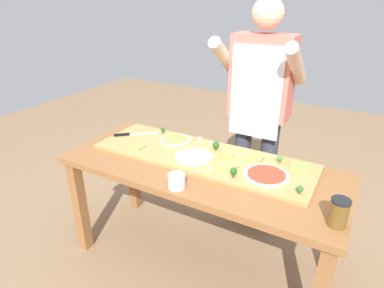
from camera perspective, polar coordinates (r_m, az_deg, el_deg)
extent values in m
plane|color=#896B4C|center=(2.41, 1.42, -19.46)|extent=(8.00, 8.00, 0.00)
cube|color=brown|center=(2.41, -18.94, -10.23)|extent=(0.07, 0.07, 0.70)
cube|color=brown|center=(2.76, -10.18, -4.53)|extent=(0.07, 0.07, 0.70)
cube|color=brown|center=(2.25, 23.79, -13.84)|extent=(0.07, 0.07, 0.70)
cube|color=brown|center=(1.98, 1.64, -4.28)|extent=(1.69, 0.70, 0.04)
cube|color=tan|center=(2.06, 1.69, -2.09)|extent=(1.39, 0.45, 0.02)
cube|color=#B7BABF|center=(2.38, -8.37, 1.77)|extent=(0.17, 0.15, 0.00)
cube|color=black|center=(2.37, -12.16, 1.59)|extent=(0.10, 0.09, 0.02)
cylinder|color=beige|center=(2.01, 0.33, -2.24)|extent=(0.24, 0.24, 0.01)
cylinder|color=silver|center=(2.01, 0.33, -2.04)|extent=(0.19, 0.19, 0.01)
cylinder|color=beige|center=(1.86, 12.83, -5.35)|extent=(0.25, 0.25, 0.01)
cylinder|color=#BC3D28|center=(1.85, 12.85, -5.14)|extent=(0.21, 0.21, 0.01)
cylinder|color=beige|center=(2.25, -2.98, 0.72)|extent=(0.21, 0.21, 0.01)
cylinder|color=#899E4C|center=(2.24, -2.99, 0.91)|extent=(0.17, 0.17, 0.01)
cube|color=#899E4C|center=(2.04, 6.13, -1.91)|extent=(0.10, 0.10, 0.01)
cube|color=#899E4C|center=(2.17, -9.48, -0.50)|extent=(0.08, 0.08, 0.01)
cube|color=#899E4C|center=(2.00, 18.20, -3.67)|extent=(0.13, 0.13, 0.01)
cube|color=#899E4C|center=(2.04, 11.28, -2.36)|extent=(0.08, 0.08, 0.01)
cube|color=#899E4C|center=(1.92, 6.41, -3.85)|extent=(0.12, 0.12, 0.01)
cylinder|color=#366618|center=(1.75, 18.23, -7.98)|extent=(0.02, 0.02, 0.01)
sphere|color=#2D6623|center=(1.74, 18.31, -7.44)|extent=(0.03, 0.03, 0.03)
cylinder|color=#2C5915|center=(2.37, -5.12, 2.11)|extent=(0.01, 0.01, 0.02)
sphere|color=#23561E|center=(2.37, -5.14, 2.56)|extent=(0.03, 0.03, 0.03)
cylinder|color=#487A23|center=(2.02, 15.05, -2.93)|extent=(0.02, 0.02, 0.02)
sphere|color=#427F33|center=(2.01, 15.12, -2.36)|extent=(0.03, 0.03, 0.03)
cylinder|color=#2C5915|center=(2.11, 4.27, -0.80)|extent=(0.02, 0.02, 0.02)
sphere|color=#23561E|center=(2.10, 4.30, -0.15)|extent=(0.04, 0.04, 0.04)
cylinder|color=#2C5915|center=(1.81, 7.24, -5.42)|extent=(0.02, 0.02, 0.02)
sphere|color=#23561E|center=(1.80, 7.28, -4.71)|extent=(0.04, 0.04, 0.04)
cube|color=silver|center=(2.19, 3.08, 0.15)|extent=(0.02, 0.02, 0.02)
cube|color=white|center=(2.25, 1.40, 0.94)|extent=(0.02, 0.02, 0.02)
cube|color=white|center=(1.88, 3.04, -4.28)|extent=(0.02, 0.02, 0.02)
cylinder|color=white|center=(1.73, -2.66, -6.48)|extent=(0.09, 0.09, 0.08)
cylinder|color=white|center=(1.74, -2.65, -6.92)|extent=(0.08, 0.08, 0.04)
cylinder|color=brown|center=(1.60, 24.18, -11.03)|extent=(0.08, 0.08, 0.12)
cylinder|color=black|center=(1.56, 24.61, -9.02)|extent=(0.08, 0.08, 0.01)
cylinder|color=#333847|center=(2.55, 8.56, -4.38)|extent=(0.12, 0.12, 0.90)
cylinder|color=#333847|center=(2.50, 12.84, -5.42)|extent=(0.12, 0.12, 0.90)
cube|color=#DB6B5B|center=(2.26, 12.13, 11.32)|extent=(0.40, 0.20, 0.55)
cube|color=silver|center=(2.18, 11.04, 8.69)|extent=(0.34, 0.01, 0.60)
cylinder|color=#DBB293|center=(2.22, 5.77, 14.70)|extent=(0.08, 0.39, 0.31)
cylinder|color=#DBB293|center=(2.08, 17.69, 13.04)|extent=(0.08, 0.39, 0.31)
sphere|color=#DBB293|center=(2.21, 13.09, 21.32)|extent=(0.20, 0.20, 0.20)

